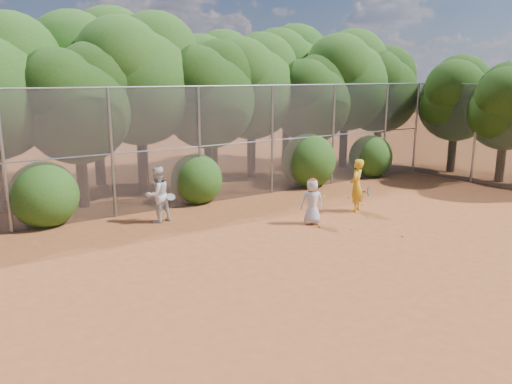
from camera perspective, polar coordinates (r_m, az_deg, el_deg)
ground at (r=13.24m, az=9.64°, el=-6.17°), size 80.00×80.00×0.00m
fence_back at (r=17.46m, az=-3.88°, el=5.61°), size 20.05×0.09×4.03m
fence_side at (r=22.29m, az=23.79°, el=6.17°), size 0.09×6.09×4.03m
tree_2 at (r=17.45m, az=-19.73°, el=9.92°), size 3.99×3.47×5.47m
tree_3 at (r=19.14m, az=-13.18°, el=13.00°), size 4.89×4.26×6.70m
tree_4 at (r=19.61m, az=-5.48°, el=11.41°), size 4.19×3.64×5.73m
tree_5 at (r=21.56m, az=-0.48°, el=12.39°), size 4.51×3.92×6.17m
tree_6 at (r=22.23m, az=6.47°, el=10.84°), size 3.86×3.36×5.29m
tree_7 at (r=24.33m, az=10.28°, el=12.83°), size 4.77×4.14×6.53m
tree_8 at (r=25.53m, az=14.04°, el=11.62°), size 4.25×3.70×5.82m
tree_10 at (r=20.93m, az=-17.99°, el=13.34°), size 5.15×4.48×7.06m
tree_11 at (r=22.43m, az=-4.95°, el=12.67°), size 4.64×4.03×6.35m
tree_12 at (r=25.36m, az=3.62°, el=13.54°), size 5.02×4.37×6.88m
tree_13 at (r=24.53m, az=21.99°, el=10.20°), size 3.86×3.36×5.29m
tree_14 at (r=23.01m, az=26.77°, el=9.04°), size 3.61×3.14×4.94m
bush_0 at (r=15.97m, az=-23.09°, el=0.02°), size 2.00×2.00×2.00m
bush_1 at (r=17.51m, az=-6.82°, el=1.74°), size 1.80×1.80×1.80m
bush_2 at (r=20.15m, az=6.02°, el=3.84°), size 2.20×2.20×2.20m
bush_3 at (r=22.52m, az=12.97°, el=4.18°), size 1.90×1.90×1.90m
player_yellow at (r=16.50m, az=11.41°, el=0.73°), size 0.86×0.68×1.73m
player_teen at (r=14.93m, az=6.43°, el=-1.06°), size 0.79×0.68×1.40m
player_white at (r=15.29m, az=-11.19°, el=-0.30°), size 0.96×0.87×1.70m
ball_0 at (r=14.62m, az=10.86°, el=-4.21°), size 0.07×0.07×0.07m
ball_1 at (r=18.36m, az=10.57°, el=-0.63°), size 0.07×0.07×0.07m
ball_2 at (r=14.38m, az=16.42°, el=-4.83°), size 0.07×0.07×0.07m
ball_3 at (r=15.92m, az=12.71°, el=-2.87°), size 0.07×0.07×0.07m
ball_4 at (r=14.75m, az=7.28°, el=-3.93°), size 0.07×0.07×0.07m
ball_5 at (r=17.48m, az=12.11°, el=-1.40°), size 0.07×0.07×0.07m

